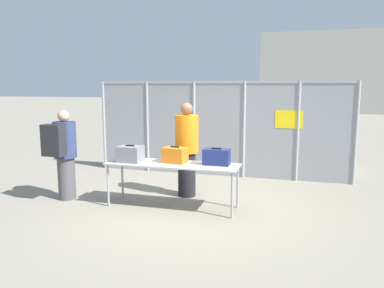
{
  "coord_description": "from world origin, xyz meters",
  "views": [
    {
      "loc": [
        1.85,
        -6.03,
        2.12
      ],
      "look_at": [
        -0.08,
        0.6,
        1.05
      ],
      "focal_mm": 35.0,
      "sensor_mm": 36.0,
      "label": 1
    }
  ],
  "objects_px": {
    "suitcase_orange": "(175,155)",
    "suitcase_navy": "(217,157)",
    "suitcase_grey": "(130,154)",
    "utility_trailer": "(276,152)",
    "traveler_hooded": "(63,151)",
    "inspection_table": "(172,167)",
    "security_worker_near": "(187,149)"
  },
  "relations": [
    {
      "from": "security_worker_near",
      "to": "utility_trailer",
      "type": "bearing_deg",
      "value": -127.46
    },
    {
      "from": "suitcase_grey",
      "to": "traveler_hooded",
      "type": "distance_m",
      "value": 1.32
    },
    {
      "from": "suitcase_orange",
      "to": "security_worker_near",
      "type": "xyz_separation_m",
      "value": [
        0.02,
        0.65,
        0.01
      ]
    },
    {
      "from": "traveler_hooded",
      "to": "suitcase_orange",
      "type": "bearing_deg",
      "value": 11.05
    },
    {
      "from": "suitcase_orange",
      "to": "suitcase_navy",
      "type": "distance_m",
      "value": 0.74
    },
    {
      "from": "suitcase_orange",
      "to": "suitcase_navy",
      "type": "xyz_separation_m",
      "value": [
        0.74,
        0.01,
        0.0
      ]
    },
    {
      "from": "inspection_table",
      "to": "security_worker_near",
      "type": "distance_m",
      "value": 0.76
    },
    {
      "from": "inspection_table",
      "to": "suitcase_navy",
      "type": "xyz_separation_m",
      "value": [
        0.77,
        0.1,
        0.19
      ]
    },
    {
      "from": "suitcase_navy",
      "to": "security_worker_near",
      "type": "relative_size",
      "value": 0.25
    },
    {
      "from": "security_worker_near",
      "to": "utility_trailer",
      "type": "relative_size",
      "value": 0.43
    },
    {
      "from": "suitcase_grey",
      "to": "utility_trailer",
      "type": "distance_m",
      "value": 4.55
    },
    {
      "from": "inspection_table",
      "to": "security_worker_near",
      "type": "relative_size",
      "value": 1.29
    },
    {
      "from": "inspection_table",
      "to": "security_worker_near",
      "type": "height_order",
      "value": "security_worker_near"
    },
    {
      "from": "security_worker_near",
      "to": "utility_trailer",
      "type": "xyz_separation_m",
      "value": [
        1.5,
        3.1,
        -0.52
      ]
    },
    {
      "from": "suitcase_navy",
      "to": "traveler_hooded",
      "type": "relative_size",
      "value": 0.27
    },
    {
      "from": "traveler_hooded",
      "to": "suitcase_navy",
      "type": "bearing_deg",
      "value": 9.62
    },
    {
      "from": "inspection_table",
      "to": "suitcase_navy",
      "type": "height_order",
      "value": "suitcase_navy"
    },
    {
      "from": "suitcase_orange",
      "to": "suitcase_navy",
      "type": "height_order",
      "value": "suitcase_navy"
    },
    {
      "from": "utility_trailer",
      "to": "suitcase_grey",
      "type": "bearing_deg",
      "value": -120.71
    },
    {
      "from": "suitcase_navy",
      "to": "traveler_hooded",
      "type": "xyz_separation_m",
      "value": [
        -2.85,
        -0.25,
        0.0
      ]
    },
    {
      "from": "suitcase_grey",
      "to": "suitcase_orange",
      "type": "xyz_separation_m",
      "value": [
        0.79,
        0.15,
        -0.01
      ]
    },
    {
      "from": "suitcase_navy",
      "to": "security_worker_near",
      "type": "xyz_separation_m",
      "value": [
        -0.73,
        0.64,
        0.01
      ]
    },
    {
      "from": "suitcase_orange",
      "to": "security_worker_near",
      "type": "relative_size",
      "value": 0.24
    },
    {
      "from": "suitcase_grey",
      "to": "traveler_hooded",
      "type": "xyz_separation_m",
      "value": [
        -1.31,
        -0.09,
        -0.0
      ]
    },
    {
      "from": "suitcase_navy",
      "to": "utility_trailer",
      "type": "xyz_separation_m",
      "value": [
        0.78,
        3.73,
        -0.5
      ]
    },
    {
      "from": "inspection_table",
      "to": "utility_trailer",
      "type": "height_order",
      "value": "inspection_table"
    },
    {
      "from": "inspection_table",
      "to": "suitcase_grey",
      "type": "relative_size",
      "value": 5.52
    },
    {
      "from": "suitcase_orange",
      "to": "utility_trailer",
      "type": "distance_m",
      "value": 4.07
    },
    {
      "from": "suitcase_grey",
      "to": "utility_trailer",
      "type": "bearing_deg",
      "value": 59.29
    },
    {
      "from": "suitcase_navy",
      "to": "utility_trailer",
      "type": "height_order",
      "value": "suitcase_navy"
    },
    {
      "from": "suitcase_grey",
      "to": "suitcase_navy",
      "type": "height_order",
      "value": "suitcase_grey"
    },
    {
      "from": "inspection_table",
      "to": "security_worker_near",
      "type": "bearing_deg",
      "value": 86.87
    }
  ]
}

